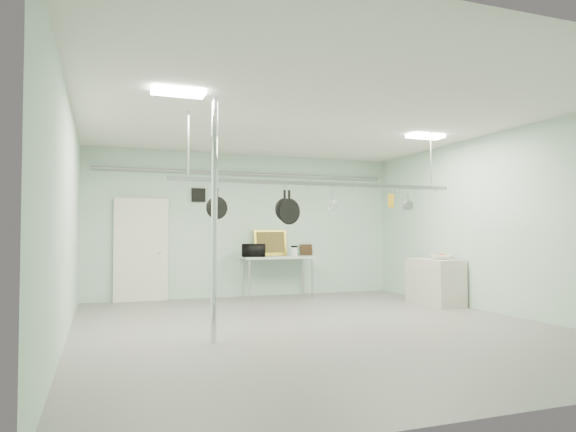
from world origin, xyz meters
name	(u,v)px	position (x,y,z in m)	size (l,w,h in m)	color
floor	(317,326)	(0.00, 0.00, 0.00)	(8.00, 8.00, 0.00)	gray
ceiling	(316,117)	(0.00, 0.00, 3.19)	(7.00, 8.00, 0.02)	silver
back_wall	(247,225)	(0.00, 3.99, 1.60)	(7.00, 0.02, 3.20)	silver
right_wall	(499,223)	(3.49, 0.00, 1.60)	(0.02, 8.00, 3.20)	silver
door	(141,251)	(-2.30, 3.94, 1.05)	(1.10, 0.10, 2.20)	silver
wall_vent	(198,195)	(-1.10, 3.97, 2.25)	(0.30, 0.04, 0.30)	black
conduit_pipe	(248,174)	(0.00, 3.90, 2.75)	(0.07, 0.07, 6.60)	gray
chrome_pole	(214,219)	(-1.70, -0.60, 1.60)	(0.08, 0.08, 3.20)	silver
prep_table	(277,259)	(0.60, 3.60, 0.83)	(1.60, 0.70, 0.91)	#A8C5B8
side_cabinet	(435,282)	(3.15, 1.40, 0.45)	(0.60, 1.20, 0.90)	beige
pot_rack	(320,182)	(0.20, 0.30, 2.23)	(4.80, 0.06, 1.00)	#B7B7BC
light_panel_left	(178,92)	(-2.20, -0.80, 3.16)	(0.65, 0.30, 0.05)	white
light_panel_right	(425,136)	(2.40, 0.60, 3.16)	(0.65, 0.30, 0.05)	white
microwave	(254,250)	(0.02, 3.49, 1.05)	(0.51, 0.34, 0.28)	black
coffee_canister	(294,252)	(1.00, 3.59, 1.00)	(0.14, 0.14, 0.19)	white
painting_large	(270,243)	(0.53, 3.90, 1.20)	(0.78, 0.05, 0.58)	gold
painting_small	(306,250)	(1.41, 3.90, 1.03)	(0.30, 0.04, 0.25)	black
fruit_bowl	(441,257)	(3.19, 1.25, 0.95)	(0.39, 0.39, 0.10)	white
skillet_left	(217,203)	(-1.47, 0.30, 1.86)	(0.34, 0.06, 0.46)	black
skillet_mid	(285,206)	(-0.41, 0.30, 1.84)	(0.35, 0.06, 0.49)	black
skillet_right	(289,208)	(-0.33, 0.30, 1.81)	(0.41, 0.06, 0.55)	black
whisk	(332,200)	(0.40, 0.30, 1.94)	(0.17, 0.17, 0.29)	silver
grater	(391,201)	(1.49, 0.30, 1.96)	(0.10, 0.02, 0.25)	gold
saucepan	(408,202)	(1.82, 0.30, 1.95)	(0.16, 0.09, 0.28)	#A7A6AB
fruit_cluster	(441,255)	(3.19, 1.25, 0.99)	(0.24, 0.24, 0.09)	maroon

